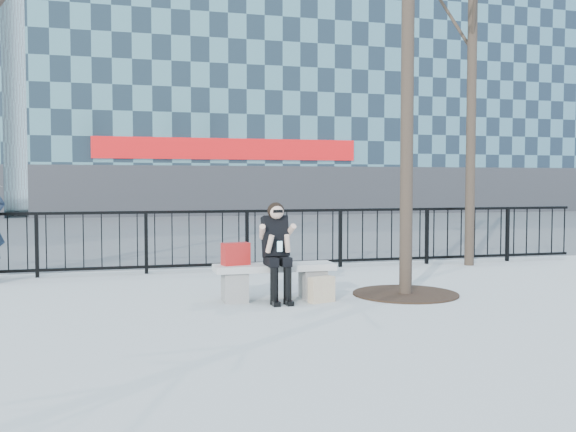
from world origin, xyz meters
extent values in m
plane|color=#A7A8A2|center=(0.00, 0.00, 0.00)|extent=(120.00, 120.00, 0.00)
cube|color=#474747|center=(0.00, 15.00, 0.00)|extent=(60.00, 23.00, 0.01)
cube|color=black|center=(0.00, 3.00, 1.08)|extent=(14.00, 0.05, 0.05)
cube|color=black|center=(0.00, 3.00, 0.12)|extent=(14.00, 0.05, 0.05)
cube|color=#2D2D30|center=(3.00, 21.96, 1.20)|extent=(18.00, 0.08, 2.40)
cube|color=red|center=(3.00, 21.90, 3.20)|extent=(12.60, 0.12, 1.00)
cube|color=slate|center=(20.00, 27.00, 10.00)|extent=(16.00, 10.00, 20.00)
cube|color=#2D2D30|center=(20.00, 21.96, 1.20)|extent=(16.00, 0.08, 2.40)
cylinder|color=black|center=(1.90, -0.10, 3.75)|extent=(0.18, 0.18, 7.50)
cylinder|color=black|center=(4.50, 2.60, 3.50)|extent=(0.18, 0.18, 7.00)
cylinder|color=black|center=(1.90, -0.10, 0.01)|extent=(1.50, 1.50, 0.02)
cube|color=slate|center=(-0.55, 0.00, 0.20)|extent=(0.32, 0.38, 0.40)
cube|color=slate|center=(0.55, 0.00, 0.20)|extent=(0.32, 0.38, 0.40)
cube|color=#9A9691|center=(0.00, 0.00, 0.45)|extent=(1.65, 0.46, 0.09)
cube|color=#AE1715|center=(-0.53, 0.02, 0.64)|extent=(0.39, 0.25, 0.30)
cube|color=beige|center=(0.56, -0.35, 0.17)|extent=(0.39, 0.24, 0.34)
camera|label=1|loc=(-2.02, -8.47, 1.60)|focal=40.00mm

